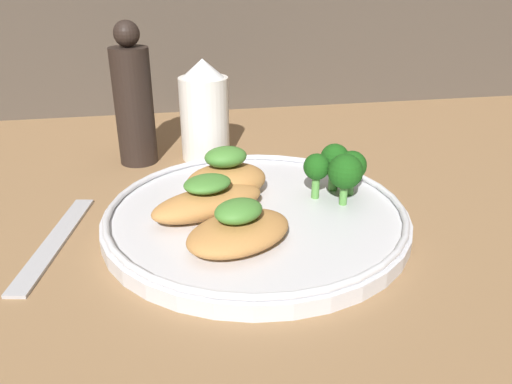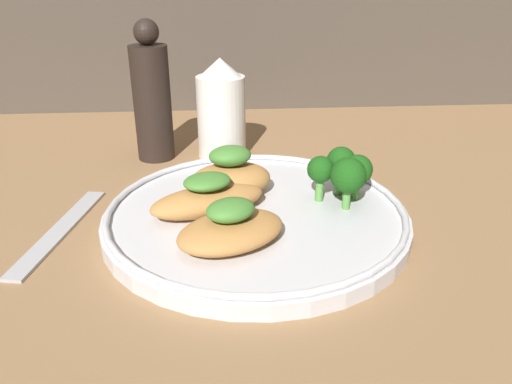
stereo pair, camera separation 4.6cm
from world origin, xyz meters
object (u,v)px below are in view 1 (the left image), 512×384
at_px(plate, 256,215).
at_px(sauce_bottle, 204,112).
at_px(pepper_grinder, 134,101).
at_px(broccoli_bunch, 339,167).

height_order(plate, sauce_bottle, sauce_bottle).
bearing_deg(sauce_bottle, pepper_grinder, 180.00).
bearing_deg(plate, broccoli_bunch, 10.64).
height_order(sauce_bottle, pepper_grinder, pepper_grinder).
distance_m(broccoli_bunch, pepper_grinder, 0.26).
height_order(broccoli_bunch, pepper_grinder, pepper_grinder).
bearing_deg(plate, pepper_grinder, 120.75).
bearing_deg(pepper_grinder, broccoli_bunch, -41.23).
height_order(plate, broccoli_bunch, broccoli_bunch).
distance_m(broccoli_bunch, sauce_bottle, 0.21).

